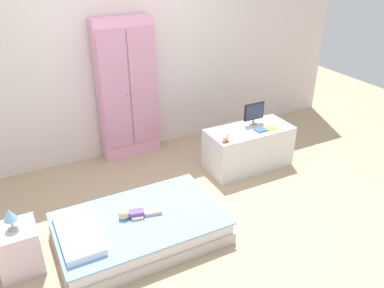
# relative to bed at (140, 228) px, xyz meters

# --- Properties ---
(ground_plane) EXTENTS (10.00, 10.00, 0.02)m
(ground_plane) POSITION_rel_bed_xyz_m (0.43, 0.15, -0.13)
(ground_plane) COLOR tan
(back_wall) EXTENTS (6.40, 0.05, 2.70)m
(back_wall) POSITION_rel_bed_xyz_m (0.43, 1.72, 1.23)
(back_wall) COLOR silver
(back_wall) RESTS_ON ground_plane
(bed) EXTENTS (1.47, 0.92, 0.24)m
(bed) POSITION_rel_bed_xyz_m (0.00, 0.00, 0.00)
(bed) COLOR beige
(bed) RESTS_ON ground_plane
(pillow) EXTENTS (0.31, 0.66, 0.07)m
(pillow) POSITION_rel_bed_xyz_m (-0.54, 0.00, 0.15)
(pillow) COLOR silver
(pillow) RESTS_ON bed
(doll) EXTENTS (0.39, 0.16, 0.10)m
(doll) POSITION_rel_bed_xyz_m (-0.05, 0.04, 0.16)
(doll) COLOR #6B4CB2
(doll) RESTS_ON bed
(nightstand) EXTENTS (0.33, 0.33, 0.40)m
(nightstand) POSITION_rel_bed_xyz_m (-1.00, 0.12, 0.08)
(nightstand) COLOR silver
(nightstand) RESTS_ON ground_plane
(table_lamp) EXTENTS (0.11, 0.11, 0.19)m
(table_lamp) POSITION_rel_bed_xyz_m (-1.00, 0.12, 0.42)
(table_lamp) COLOR #B7B2AD
(table_lamp) RESTS_ON nightstand
(wardrobe) EXTENTS (0.69, 0.25, 1.70)m
(wardrobe) POSITION_rel_bed_xyz_m (0.47, 1.56, 0.73)
(wardrobe) COLOR #E599BC
(wardrobe) RESTS_ON ground_plane
(tv_stand) EXTENTS (1.00, 0.48, 0.50)m
(tv_stand) POSITION_rel_bed_xyz_m (1.61, 0.64, 0.13)
(tv_stand) COLOR silver
(tv_stand) RESTS_ON ground_plane
(tv_monitor) EXTENTS (0.26, 0.10, 0.27)m
(tv_monitor) POSITION_rel_bed_xyz_m (1.72, 0.72, 0.53)
(tv_monitor) COLOR #99999E
(tv_monitor) RESTS_ON tv_stand
(rocking_horse_toy) EXTENTS (0.09, 0.04, 0.10)m
(rocking_horse_toy) POSITION_rel_bed_xyz_m (1.19, 0.47, 0.43)
(rocking_horse_toy) COLOR #8E6642
(rocking_horse_toy) RESTS_ON tv_stand
(book_blue) EXTENTS (0.13, 0.10, 0.02)m
(book_blue) POSITION_rel_bed_xyz_m (1.69, 0.53, 0.39)
(book_blue) COLOR blue
(book_blue) RESTS_ON tv_stand
(book_yellow) EXTENTS (0.13, 0.10, 0.01)m
(book_yellow) POSITION_rel_bed_xyz_m (1.82, 0.53, 0.39)
(book_yellow) COLOR gold
(book_yellow) RESTS_ON tv_stand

